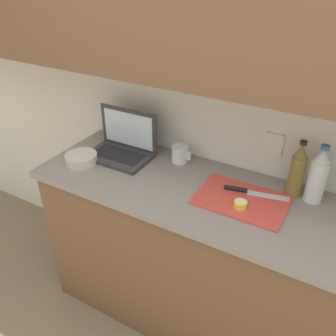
% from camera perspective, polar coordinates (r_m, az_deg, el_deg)
% --- Properties ---
extents(ground_plane, '(12.00, 12.00, 0.00)m').
position_cam_1_polar(ground_plane, '(2.37, 8.10, -23.70)').
color(ground_plane, '#847056').
rests_on(ground_plane, ground).
extents(wall_back, '(5.20, 0.38, 2.60)m').
position_cam_1_polar(wall_back, '(1.64, 15.51, 17.05)').
color(wall_back, white).
rests_on(wall_back, ground_plane).
extents(counter_unit, '(2.07, 0.60, 0.94)m').
position_cam_1_polar(counter_unit, '(2.00, 9.75, -15.86)').
color(counter_unit, brown).
rests_on(counter_unit, ground_plane).
extents(laptop, '(0.37, 0.24, 0.25)m').
position_cam_1_polar(laptop, '(2.03, -7.29, 3.67)').
color(laptop, '#333338').
rests_on(laptop, counter_unit).
extents(cutting_board, '(0.42, 0.29, 0.01)m').
position_cam_1_polar(cutting_board, '(1.70, 11.68, -5.01)').
color(cutting_board, '#D1473D').
rests_on(cutting_board, counter_unit).
extents(knife, '(0.30, 0.09, 0.02)m').
position_cam_1_polar(knife, '(1.74, 12.18, -3.57)').
color(knife, silver).
rests_on(knife, cutting_board).
extents(lemon_half_cut, '(0.06, 0.06, 0.03)m').
position_cam_1_polar(lemon_half_cut, '(1.64, 11.54, -5.70)').
color(lemon_half_cut, yellow).
rests_on(lemon_half_cut, cutting_board).
extents(bottle_green_soda, '(0.08, 0.08, 0.29)m').
position_cam_1_polar(bottle_green_soda, '(1.73, 22.90, -1.21)').
color(bottle_green_soda, silver).
rests_on(bottle_green_soda, counter_unit).
extents(bottle_oil_tall, '(0.07, 0.07, 0.29)m').
position_cam_1_polar(bottle_oil_tall, '(1.74, 20.02, -0.46)').
color(bottle_oil_tall, olive).
rests_on(bottle_oil_tall, counter_unit).
extents(measuring_cup, '(0.11, 0.09, 0.09)m').
position_cam_1_polar(measuring_cup, '(1.95, 1.93, 2.28)').
color(measuring_cup, silver).
rests_on(measuring_cup, counter_unit).
extents(bowl_white, '(0.18, 0.18, 0.05)m').
position_cam_1_polar(bowl_white, '(2.01, -13.73, 1.50)').
color(bowl_white, beige).
rests_on(bowl_white, counter_unit).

